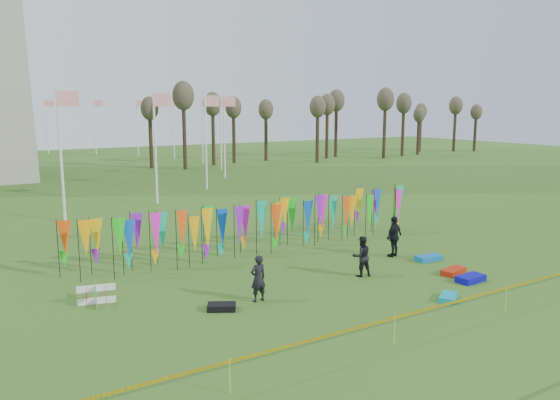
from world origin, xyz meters
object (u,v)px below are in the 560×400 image
box_kite (96,294)px  person_left (258,278)px  kite_bag_red (453,271)px  kite_bag_blue (471,278)px  kite_bag_turquoise (448,297)px  person_mid (362,256)px  kite_bag_black (222,307)px  person_right (394,236)px  kite_bag_teal (429,258)px

box_kite → person_left: 5.67m
kite_bag_red → kite_bag_blue: bearing=-101.4°
kite_bag_turquoise → person_mid: bearing=102.7°
kite_bag_blue → kite_bag_black: (-9.74, 2.33, -0.02)m
box_kite → kite_bag_black: size_ratio=0.77×
person_mid → kite_bag_black: 6.56m
box_kite → person_right: size_ratio=0.39×
box_kite → kite_bag_red: bearing=-16.6°
kite_bag_red → kite_bag_black: (-9.95, 1.27, -0.00)m
kite_bag_turquoise → kite_bag_black: (-7.35, 3.31, 0.01)m
kite_bag_blue → box_kite: bearing=159.0°
box_kite → kite_bag_black: bearing=-38.1°
kite_bag_red → kite_bag_black: same height
kite_bag_red → kite_bag_teal: (0.61, 1.95, 0.00)m
box_kite → person_left: bearing=-27.9°
person_right → kite_bag_turquoise: 5.86m
kite_bag_red → kite_bag_teal: 2.05m
person_left → kite_bag_teal: size_ratio=1.40×
box_kite → kite_bag_blue: size_ratio=0.61×
kite_bag_blue → kite_bag_teal: bearing=74.6°
box_kite → person_right: bearing=-3.3°
kite_bag_blue → kite_bag_red: kite_bag_blue is taller
person_mid → person_right: person_right is taller
box_kite → person_mid: (10.00, -2.26, 0.47)m
box_kite → kite_bag_blue: box_kite is taller
person_mid → box_kite: bearing=0.2°
kite_bag_turquoise → kite_bag_red: 3.31m
person_left → person_mid: person_left is taller
box_kite → kite_bag_teal: bearing=-8.4°
person_left → kite_bag_teal: bearing=179.7°
kite_bag_blue → kite_bag_teal: (0.83, 3.01, -0.01)m
kite_bag_turquoise → kite_bag_black: size_ratio=1.05×
kite_bag_turquoise → kite_bag_red: kite_bag_red is taller
person_left → kite_bag_black: 1.66m
person_mid → kite_bag_black: (-6.50, -0.49, -0.72)m
person_left → kite_bag_turquoise: 6.83m
person_mid → kite_bag_black: person_mid is taller
kite_bag_blue → kite_bag_red: (0.21, 1.05, -0.01)m
kite_bag_teal → person_right: bearing=124.0°
box_kite → kite_bag_blue: bearing=-21.0°
kite_bag_black → kite_bag_teal: (10.57, 0.68, 0.01)m
person_right → kite_bag_red: 3.39m
kite_bag_turquoise → kite_bag_blue: 2.58m
person_left → kite_bag_teal: person_left is taller
kite_bag_teal → kite_bag_red: bearing=-107.5°
kite_bag_turquoise → kite_bag_black: 8.07m
person_mid → kite_bag_teal: (4.07, 0.19, -0.72)m
person_left → person_right: size_ratio=0.89×
person_mid → kite_bag_teal: 4.14m
kite_bag_turquoise → person_left: bearing=149.8°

